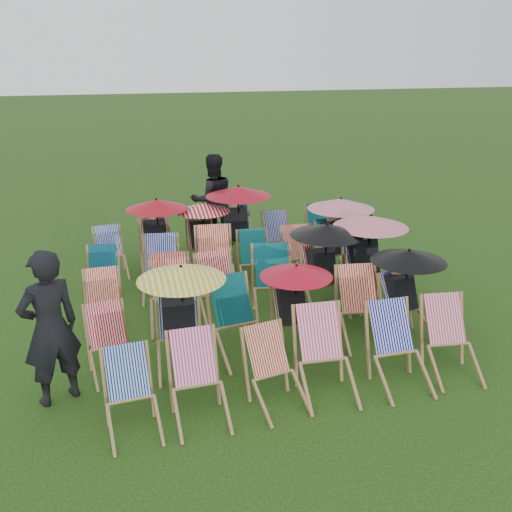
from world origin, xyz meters
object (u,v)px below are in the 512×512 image
object	(u,v)px
deckchair_0	(131,396)
deckchair_29	(323,233)
person_rear	(213,200)
deckchair_5	(452,340)
person_left	(50,328)

from	to	relation	value
deckchair_0	deckchair_29	xyz separation A→B (m)	(3.97, 4.57, 0.07)
deckchair_0	person_rear	bearing A→B (deg)	66.33
deckchair_0	deckchair_5	xyz separation A→B (m)	(3.89, 0.11, 0.04)
deckchair_29	person_left	world-z (taller)	person_left
deckchair_0	deckchair_5	size ratio (longest dim) A/B	0.91
deckchair_5	person_left	bearing A→B (deg)	178.78
deckchair_5	person_left	world-z (taller)	person_left
deckchair_0	deckchair_29	world-z (taller)	deckchair_29
deckchair_5	person_rear	world-z (taller)	person_rear
deckchair_29	deckchair_0	bearing A→B (deg)	-121.95
deckchair_5	deckchair_29	bearing A→B (deg)	96.25
deckchair_0	person_rear	distance (m)	6.28
deckchair_5	deckchair_29	distance (m)	4.45
deckchair_0	person_left	world-z (taller)	person_left
deckchair_5	deckchair_29	world-z (taller)	deckchair_29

